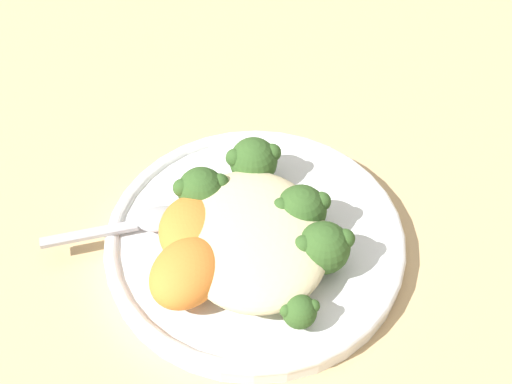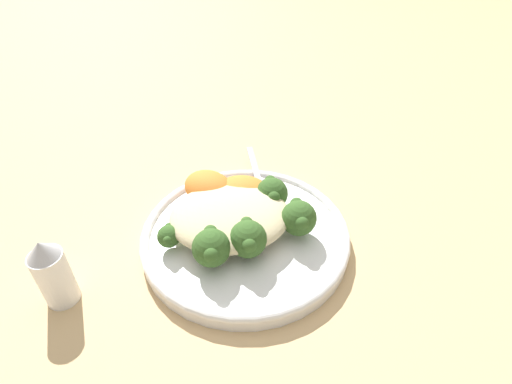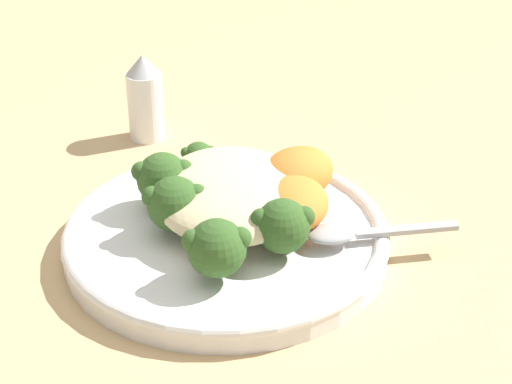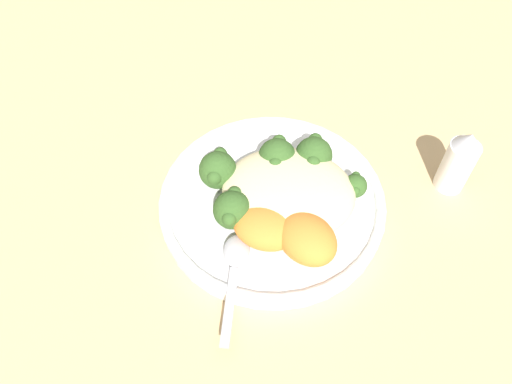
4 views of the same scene
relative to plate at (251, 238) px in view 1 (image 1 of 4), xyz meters
The scene contains 12 objects.
ground_plane 0.01m from the plate, 137.42° to the right, with size 4.00×4.00×0.00m, color tan.
plate is the anchor object (origin of this frame).
quinoa_mound 0.04m from the plate, behind, with size 0.14×0.12×0.04m, color beige.
broccoli_stalk_0 0.07m from the plate, behind, with size 0.11×0.07×0.03m.
broccoli_stalk_1 0.06m from the plate, 135.47° to the right, with size 0.06×0.12×0.04m.
broccoli_stalk_2 0.04m from the plate, 102.16° to the right, with size 0.05×0.11×0.04m.
broccoli_stalk_3 0.05m from the plate, 10.42° to the right, with size 0.12×0.07×0.04m.
broccoli_stalk_4 0.05m from the plate, 51.17° to the left, with size 0.09×0.06×0.04m.
sweet_potato_chunk_0 0.04m from the plate, 112.19° to the left, with size 0.06×0.05×0.03m, color orange.
sweet_potato_chunk_1 0.06m from the plate, 98.17° to the left, with size 0.07×0.06×0.03m, color orange.
sweet_potato_chunk_2 0.08m from the plate, 128.19° to the left, with size 0.07×0.05×0.04m, color orange.
spoon 0.09m from the plate, 75.60° to the left, with size 0.03×0.12×0.01m.
Camera 1 is at (-0.36, 0.07, 0.49)m, focal length 50.00 mm.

